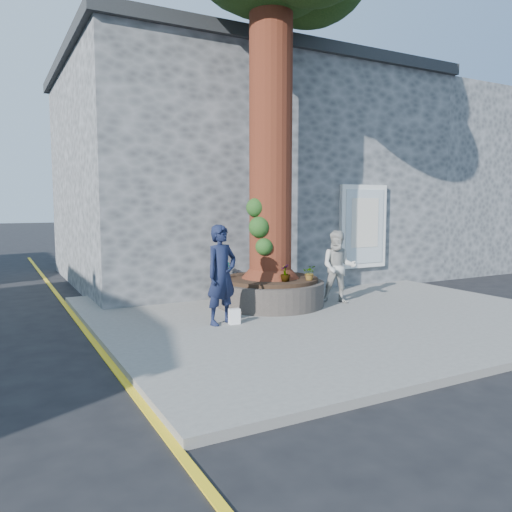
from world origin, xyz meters
name	(u,v)px	position (x,y,z in m)	size (l,w,h in m)	color
ground	(288,336)	(0.00, 0.00, 0.00)	(120.00, 120.00, 0.00)	black
pavement	(324,313)	(1.50, 1.00, 0.06)	(9.00, 8.00, 0.12)	slate
yellow_line	(96,345)	(-3.05, 1.00, 0.00)	(0.10, 30.00, 0.01)	yellow
stone_shop	(236,177)	(2.50, 7.20, 3.16)	(10.30, 8.30, 6.30)	#474A4C
neighbour_shop	(418,186)	(10.50, 7.20, 3.00)	(6.00, 8.00, 6.00)	#474A4C
planter	(270,292)	(0.80, 2.00, 0.41)	(2.30, 2.30, 0.60)	black
man	(222,275)	(-0.83, 0.92, 1.02)	(0.66, 0.43, 1.81)	black
woman	(338,267)	(2.24, 1.49, 0.92)	(0.78, 0.60, 1.60)	#ACABA4
shopping_bag	(234,316)	(-0.64, 0.81, 0.26)	(0.20, 0.12, 0.28)	white
plant_a	(227,269)	(-0.05, 2.39, 0.91)	(0.20, 0.14, 0.38)	gray
plant_b	(218,267)	(-0.05, 2.85, 0.91)	(0.20, 0.20, 0.37)	gray
plant_c	(285,273)	(0.78, 1.36, 0.90)	(0.20, 0.20, 0.36)	gray
plant_d	(310,273)	(1.33, 1.28, 0.88)	(0.28, 0.25, 0.31)	gray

